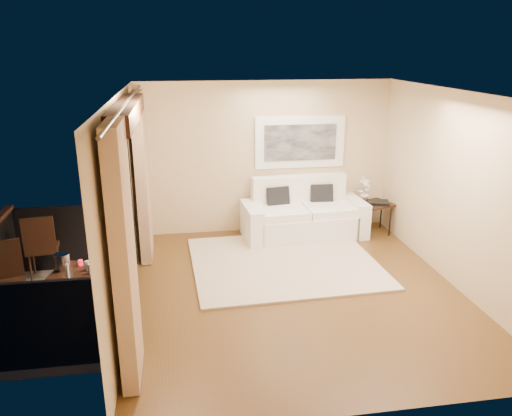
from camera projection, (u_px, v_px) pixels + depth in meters
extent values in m
plane|color=brown|center=(296.00, 290.00, 6.98)|extent=(5.00, 5.00, 0.00)
plane|color=white|center=(302.00, 94.00, 6.14)|extent=(5.00, 5.00, 0.00)
plane|color=#CBB388|center=(266.00, 158.00, 8.91)|extent=(4.50, 0.00, 4.50)
plane|color=#CBB388|center=(369.00, 284.00, 4.21)|extent=(4.50, 0.00, 4.50)
plane|color=#CBB388|center=(457.00, 191.00, 6.90)|extent=(0.00, 5.00, 5.00)
plane|color=#CBB388|center=(134.00, 171.00, 7.96)|extent=(0.00, 2.70, 2.70)
plane|color=#CBB388|center=(105.00, 269.00, 4.49)|extent=(0.00, 2.70, 2.70)
plane|color=#CBB388|center=(115.00, 109.00, 5.85)|extent=(0.00, 2.40, 2.40)
cube|color=black|center=(126.00, 112.00, 5.88)|extent=(0.28, 2.40, 0.22)
cube|color=#605B56|center=(62.00, 312.00, 6.53)|extent=(1.80, 2.60, 0.12)
cube|color=black|center=(75.00, 237.00, 7.55)|extent=(1.80, 0.06, 1.00)
cube|color=black|center=(30.00, 326.00, 5.16)|extent=(1.80, 0.06, 1.00)
cube|color=tan|center=(142.00, 177.00, 7.71)|extent=(0.16, 0.75, 2.62)
cube|color=tan|center=(124.00, 258.00, 4.80)|extent=(0.16, 0.75, 2.62)
cylinder|color=#4C473F|center=(127.00, 102.00, 5.85)|extent=(0.04, 4.80, 0.04)
cube|color=white|center=(300.00, 142.00, 8.89)|extent=(1.62, 0.05, 0.92)
cube|color=black|center=(300.00, 143.00, 8.85)|extent=(1.30, 0.02, 0.64)
cube|color=beige|center=(284.00, 262.00, 7.83)|extent=(2.93, 2.58, 0.04)
cube|color=white|center=(304.00, 225.00, 8.90)|extent=(1.79, 1.03, 0.43)
cube|color=white|center=(299.00, 198.00, 9.11)|extent=(1.75, 0.34, 0.84)
cube|color=white|center=(252.00, 223.00, 8.67)|extent=(0.30, 0.93, 0.63)
cube|color=white|center=(354.00, 216.00, 9.07)|extent=(0.30, 0.93, 0.63)
cube|color=white|center=(282.00, 212.00, 8.70)|extent=(0.87, 0.87, 0.14)
cube|color=white|center=(327.00, 208.00, 8.87)|extent=(0.87, 0.87, 0.14)
cube|color=black|center=(278.00, 198.00, 8.86)|extent=(0.43, 0.25, 0.42)
cube|color=black|center=(322.00, 195.00, 9.03)|extent=(0.42, 0.21, 0.42)
cube|color=black|center=(376.00, 204.00, 8.98)|extent=(0.66, 0.66, 0.04)
cylinder|color=black|center=(368.00, 223.00, 8.84)|extent=(0.03, 0.03, 0.53)
cylinder|color=black|center=(390.00, 222.00, 8.90)|extent=(0.03, 0.03, 0.53)
cylinder|color=black|center=(360.00, 216.00, 9.23)|extent=(0.03, 0.03, 0.53)
cylinder|color=black|center=(381.00, 214.00, 9.29)|extent=(0.03, 0.03, 0.53)
cube|color=black|center=(378.00, 202.00, 8.91)|extent=(0.44, 0.37, 0.05)
imported|color=white|center=(365.00, 189.00, 9.00)|extent=(0.29, 0.26, 0.45)
cube|color=black|center=(78.00, 272.00, 6.03)|extent=(0.69, 0.69, 0.04)
cylinder|color=black|center=(57.00, 308.00, 5.88)|extent=(0.04, 0.04, 0.63)
cylinder|color=black|center=(97.00, 305.00, 5.95)|extent=(0.04, 0.04, 0.63)
cylinder|color=black|center=(65.00, 290.00, 6.32)|extent=(0.04, 0.04, 0.63)
cylinder|color=black|center=(103.00, 287.00, 6.39)|extent=(0.04, 0.04, 0.63)
cube|color=black|center=(43.00, 248.00, 7.25)|extent=(0.48, 0.48, 0.05)
cube|color=black|center=(39.00, 237.00, 6.99)|extent=(0.43, 0.11, 0.56)
cylinder|color=black|center=(58.00, 257.00, 7.52)|extent=(0.03, 0.03, 0.44)
cylinder|color=black|center=(34.00, 260.00, 7.43)|extent=(0.03, 0.03, 0.44)
cylinder|color=black|center=(56.00, 267.00, 7.21)|extent=(0.03, 0.03, 0.44)
cylinder|color=black|center=(31.00, 270.00, 7.12)|extent=(0.03, 0.03, 0.44)
cube|color=black|center=(8.00, 285.00, 6.15)|extent=(0.53, 0.53, 0.05)
cube|color=black|center=(4.00, 261.00, 6.23)|extent=(0.41, 0.18, 0.55)
cylinder|color=black|center=(27.00, 305.00, 6.15)|extent=(0.03, 0.03, 0.43)
cylinder|color=black|center=(25.00, 294.00, 6.44)|extent=(0.03, 0.03, 0.43)
cylinder|color=silver|center=(62.00, 262.00, 6.03)|extent=(0.18, 0.18, 0.20)
cylinder|color=red|center=(81.00, 263.00, 6.16)|extent=(0.06, 0.06, 0.07)
cylinder|color=white|center=(67.00, 271.00, 5.80)|extent=(0.04, 0.04, 0.18)
cylinder|color=silver|center=(91.00, 269.00, 5.93)|extent=(0.06, 0.06, 0.12)
cylinder|color=white|center=(88.00, 266.00, 6.02)|extent=(0.06, 0.06, 0.12)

